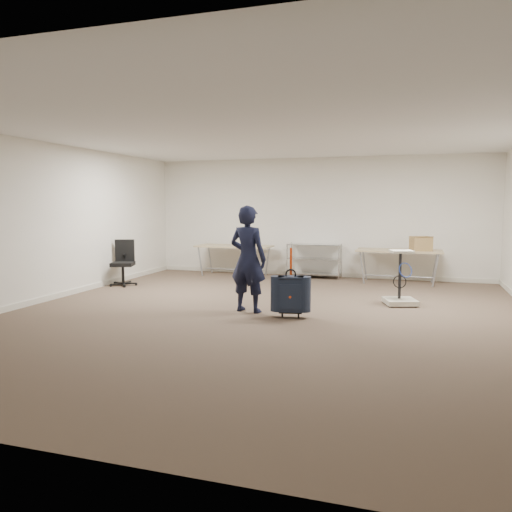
% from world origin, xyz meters
% --- Properties ---
extents(ground, '(9.00, 9.00, 0.00)m').
position_xyz_m(ground, '(0.00, 0.00, 0.00)').
color(ground, '#473A2B').
rests_on(ground, ground).
extents(room_shell, '(8.00, 9.00, 9.00)m').
position_xyz_m(room_shell, '(0.00, 1.38, 0.05)').
color(room_shell, silver).
rests_on(room_shell, ground).
extents(folding_table_left, '(1.80, 0.75, 0.73)m').
position_xyz_m(folding_table_left, '(-1.90, 3.95, 0.68)').
color(folding_table_left, tan).
rests_on(folding_table_left, ground).
extents(folding_table_right, '(1.80, 0.75, 0.73)m').
position_xyz_m(folding_table_right, '(1.90, 3.95, 0.68)').
color(folding_table_right, tan).
rests_on(folding_table_right, ground).
extents(wire_shelf, '(1.22, 0.47, 0.80)m').
position_xyz_m(wire_shelf, '(0.00, 4.20, 0.44)').
color(wire_shelf, '#B8BABF').
rests_on(wire_shelf, ground).
extents(person, '(0.68, 0.51, 1.70)m').
position_xyz_m(person, '(-0.31, 0.24, 0.85)').
color(person, black).
rests_on(person, ground).
extents(suitcase, '(0.42, 0.29, 1.06)m').
position_xyz_m(suitcase, '(0.44, 0.02, 0.36)').
color(suitcase, black).
rests_on(suitcase, ground).
extents(office_chair, '(0.58, 0.59, 0.96)m').
position_xyz_m(office_chair, '(-3.66, 1.92, 0.29)').
color(office_chair, black).
rests_on(office_chair, ground).
extents(equipment_cart, '(0.64, 0.64, 0.94)m').
position_xyz_m(equipment_cart, '(2.00, 1.53, 0.25)').
color(equipment_cart, silver).
rests_on(equipment_cart, ground).
extents(cardboard_box, '(0.49, 0.43, 0.30)m').
position_xyz_m(cardboard_box, '(2.34, 3.89, 0.88)').
color(cardboard_box, olive).
rests_on(cardboard_box, folding_table_right).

